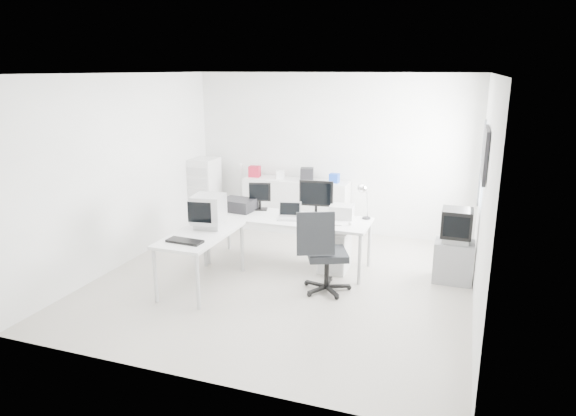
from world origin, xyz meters
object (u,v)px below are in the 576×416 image
(laptop, at_px, (289,213))
(sideboard, at_px, (296,205))
(lcd_monitor_small, at_px, (260,197))
(office_chair, at_px, (327,250))
(main_desk, at_px, (288,241))
(inkjet_printer, at_px, (238,205))
(crt_monitor, at_px, (209,211))
(filing_cabinet, at_px, (205,192))
(tv_cabinet, at_px, (453,261))
(side_desk, at_px, (202,260))
(laser_printer, at_px, (342,212))
(drawer_pedestal, at_px, (335,250))
(crt_tv, at_px, (457,226))
(lcd_monitor_large, at_px, (316,198))

(laptop, distance_m, sideboard, 1.86)
(lcd_monitor_small, relative_size, laptop, 1.35)
(lcd_monitor_small, bearing_deg, office_chair, -52.11)
(main_desk, height_order, inkjet_printer, inkjet_printer)
(crt_monitor, xyz_separation_m, filing_cabinet, (-1.30, 2.29, -0.36))
(inkjet_printer, distance_m, tv_cabinet, 3.25)
(side_desk, distance_m, crt_monitor, 0.66)
(main_desk, bearing_deg, laptop, -63.43)
(lcd_monitor_small, distance_m, tv_cabinet, 2.98)
(laser_printer, xyz_separation_m, filing_cabinet, (-2.90, 1.22, -0.21))
(office_chair, bearing_deg, laptop, 117.55)
(side_desk, height_order, lcd_monitor_small, lcd_monitor_small)
(drawer_pedestal, height_order, crt_monitor, crt_monitor)
(office_chair, bearing_deg, filing_cabinet, 120.71)
(tv_cabinet, height_order, sideboard, sideboard)
(filing_cabinet, bearing_deg, laptop, -34.93)
(crt_tv, bearing_deg, laser_printer, 179.19)
(lcd_monitor_small, height_order, lcd_monitor_large, lcd_monitor_large)
(lcd_monitor_small, height_order, office_chair, lcd_monitor_small)
(lcd_monitor_small, relative_size, laser_printer, 1.23)
(side_desk, height_order, drawer_pedestal, side_desk)
(office_chair, bearing_deg, laser_printer, 68.98)
(tv_cabinet, xyz_separation_m, crt_tv, (0.00, 0.00, 0.51))
(office_chair, height_order, filing_cabinet, filing_cabinet)
(tv_cabinet, bearing_deg, inkjet_printer, -178.26)
(drawer_pedestal, relative_size, lcd_monitor_large, 1.15)
(side_desk, xyz_separation_m, laptop, (0.90, 1.00, 0.47))
(inkjet_printer, xyz_separation_m, laser_printer, (1.60, 0.12, 0.01))
(laptop, height_order, laser_printer, laptop)
(main_desk, relative_size, lcd_monitor_large, 4.59)
(office_chair, distance_m, tv_cabinet, 1.83)
(tv_cabinet, distance_m, crt_tv, 0.51)
(drawer_pedestal, xyz_separation_m, inkjet_printer, (-1.55, 0.05, 0.54))
(filing_cabinet, bearing_deg, sideboard, 7.36)
(inkjet_printer, bearing_deg, office_chair, -19.83)
(laptop, bearing_deg, drawer_pedestal, 0.17)
(laser_printer, bearing_deg, inkjet_printer, 178.57)
(main_desk, bearing_deg, crt_monitor, -135.00)
(drawer_pedestal, distance_m, filing_cabinet, 3.18)
(lcd_monitor_large, bearing_deg, side_desk, -137.89)
(drawer_pedestal, height_order, crt_tv, crt_tv)
(main_desk, height_order, lcd_monitor_small, lcd_monitor_small)
(sideboard, xyz_separation_m, filing_cabinet, (-1.71, -0.22, 0.16))
(inkjet_printer, xyz_separation_m, crt_monitor, (0.00, -0.95, 0.15))
(side_desk, height_order, tv_cabinet, side_desk)
(lcd_monitor_large, xyz_separation_m, office_chair, (0.44, -0.95, -0.44))
(inkjet_printer, distance_m, laser_printer, 1.60)
(laptop, bearing_deg, filing_cabinet, 132.24)
(side_desk, relative_size, tv_cabinet, 2.44)
(laptop, xyz_separation_m, tv_cabinet, (2.30, 0.30, -0.56))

